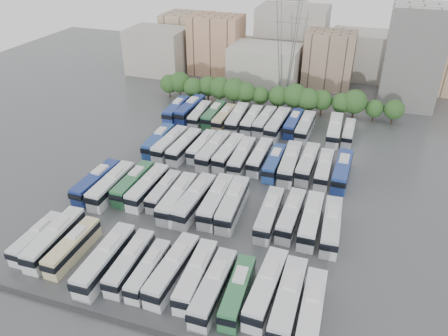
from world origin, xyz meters
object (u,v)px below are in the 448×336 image
(bus_r2_s13, at_px, (342,170))
(bus_r3_s3, at_px, (214,114))
(bus_r0_s9, at_px, (214,287))
(bus_r3_s1, at_px, (190,109))
(bus_r0_s4, at_px, (105,259))
(bus_r0_s11, at_px, (266,288))
(bus_r0_s13, at_px, (312,310))
(bus_r1_s3, at_px, (148,187))
(apartment_tower, at_px, (413,57))
(bus_r1_s12, at_px, (311,220))
(bus_r0_s5, at_px, (130,262))
(bus_r1_s10, at_px, (269,214))
(bus_r1_s6, at_px, (194,200))
(bus_r2_s2, at_px, (170,143))
(bus_r2_s9, at_px, (274,162))
(bus_r0_s2, at_px, (73,246))
(bus_r2_s8, at_px, (260,156))
(bus_r0_s12, at_px, (288,300))
(bus_r3_s9, at_px, (293,123))
(bus_r1_s0, at_px, (96,182))
(bus_r1_s8, at_px, (233,203))
(bus_r0_s0, at_px, (37,238))
(bus_r1_s5, at_px, (177,198))
(bus_r1_s2, at_px, (133,183))
(bus_r1_s7, at_px, (216,200))
(bus_r0_s1, at_px, (55,238))
(bus_r2_s1, at_px, (159,141))
(bus_r1_s11, at_px, (291,215))
(bus_r3_s0, at_px, (176,110))
(bus_r1_s13, at_px, (331,225))
(bus_r3_s4, at_px, (224,118))
(bus_r3_s7, at_px, (265,121))
(bus_r3_s13, at_px, (348,132))
(bus_r2_s5, at_px, (214,150))
(bus_r2_s4, at_px, (202,146))
(bus_r3_s5, at_px, (237,118))
(bus_r1_s1, at_px, (112,185))
(bus_r3_s10, at_px, (305,127))
(electricity_pylon, at_px, (288,32))
(bus_r2_s3, at_px, (184,146))
(bus_r2_s11, at_px, (308,163))
(bus_r2_s7, at_px, (242,156))
(bus_r0_s8, at_px, (196,275))
(bus_r2_s10, at_px, (290,163))
(bus_r1_s4, at_px, (164,191))
(bus_r3_s2, at_px, (200,114))

(bus_r2_s13, bearing_deg, bus_r3_s3, 152.45)
(bus_r0_s9, relative_size, bus_r3_s1, 0.94)
(bus_r0_s4, relative_size, bus_r0_s11, 1.02)
(bus_r0_s13, height_order, bus_r1_s3, bus_r1_s3)
(apartment_tower, bearing_deg, bus_r1_s12, -103.77)
(bus_r0_s5, xyz_separation_m, bus_r1_s10, (16.33, 17.54, 0.12))
(bus_r0_s9, height_order, bus_r1_s6, bus_r1_s6)
(bus_r2_s2, distance_m, bus_r2_s9, 23.40)
(bus_r0_s2, height_order, bus_r2_s8, bus_r2_s8)
(bus_r0_s12, height_order, bus_r1_s3, bus_r0_s12)
(bus_r2_s13, xyz_separation_m, bus_r3_s9, (-13.21, 19.44, -0.15))
(bus_r1_s0, distance_m, bus_r1_s3, 10.00)
(bus_r0_s4, distance_m, bus_r2_s2, 37.54)
(bus_r1_s8, relative_size, bus_r1_s10, 1.07)
(bus_r0_s0, distance_m, bus_r1_s5, 23.41)
(bus_r1_s5, bearing_deg, bus_r1_s2, 167.82)
(bus_r0_s0, xyz_separation_m, bus_r1_s3, (9.78, 18.32, 0.26))
(bus_r1_s7, bearing_deg, bus_r1_s6, -164.68)
(bus_r0_s1, relative_size, bus_r2_s1, 1.03)
(bus_r0_s4, relative_size, bus_r2_s9, 1.15)
(bus_r1_s11, bearing_deg, bus_r3_s0, 137.38)
(bus_r2_s1, height_order, bus_r2_s9, bus_r2_s1)
(bus_r1_s13, bearing_deg, bus_r1_s2, 175.10)
(bus_r3_s4, distance_m, bus_r3_s9, 16.94)
(bus_r3_s7, height_order, bus_r3_s13, bus_r3_s7)
(bus_r1_s13, height_order, bus_r2_s5, bus_r2_s5)
(apartment_tower, distance_m, bus_r2_s4, 62.55)
(bus_r2_s5, height_order, bus_r3_s5, bus_r2_s5)
(bus_r0_s0, xyz_separation_m, bus_r1_s0, (-0.10, 16.79, 0.29))
(bus_r3_s1, xyz_separation_m, bus_r3_s5, (13.15, -1.79, -0.01))
(bus_r1_s1, distance_m, bus_r2_s4, 22.63)
(bus_r0_s11, xyz_separation_m, bus_r2_s9, (-6.65, 34.05, -0.21))
(bus_r1_s12, bearing_deg, bus_r0_s4, -145.20)
(bus_r1_s6, relative_size, bus_r3_s10, 1.06)
(apartment_tower, height_order, bus_r1_s12, apartment_tower)
(bus_r3_s10, bearing_deg, electricity_pylon, 116.46)
(bus_r1_s0, xyz_separation_m, bus_r2_s3, (9.86, 18.60, -0.01))
(bus_r1_s10, distance_m, bus_r2_s5, 24.56)
(bus_r2_s13, xyz_separation_m, bus_r3_s1, (-39.82, 19.19, 0.07))
(bus_r2_s1, height_order, bus_r2_s11, bus_r2_s11)
(bus_r1_s0, bearing_deg, bus_r1_s13, 2.60)
(bus_r1_s0, height_order, bus_r3_s3, bus_r1_s0)
(apartment_tower, relative_size, bus_r1_s6, 1.92)
(bus_r2_s7, relative_size, bus_r3_s13, 1.20)
(bus_r0_s5, bearing_deg, bus_r1_s12, 36.21)
(bus_r0_s8, bearing_deg, bus_r0_s12, -4.71)
(bus_r2_s10, bearing_deg, bus_r0_s11, -85.88)
(bus_r1_s4, bearing_deg, bus_r3_s2, 100.03)
(bus_r0_s2, xyz_separation_m, bus_r2_s9, (23.10, 34.90, 0.02))
(bus_r2_s9, distance_m, bus_r3_s1, 33.16)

